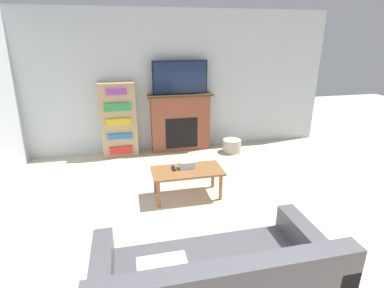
# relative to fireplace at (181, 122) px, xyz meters

# --- Properties ---
(wall_back) EXTENTS (6.45, 0.06, 2.70)m
(wall_back) POSITION_rel_fireplace_xyz_m (-0.17, 0.14, 0.77)
(wall_back) COLOR silver
(wall_back) RESTS_ON ground_plane
(fireplace) EXTENTS (1.27, 0.28, 1.15)m
(fireplace) POSITION_rel_fireplace_xyz_m (0.00, 0.00, 0.00)
(fireplace) COLOR brown
(fireplace) RESTS_ON ground_plane
(tv) EXTENTS (1.06, 0.03, 0.63)m
(tv) POSITION_rel_fireplace_xyz_m (-0.00, -0.02, 0.89)
(tv) COLOR black
(tv) RESTS_ON fireplace
(coffee_table) EXTENTS (1.01, 0.51, 0.42)m
(coffee_table) POSITION_rel_fireplace_xyz_m (-0.27, -1.91, -0.22)
(coffee_table) COLOR brown
(coffee_table) RESTS_ON ground_plane
(tissue_box) EXTENTS (0.22, 0.12, 0.10)m
(tissue_box) POSITION_rel_fireplace_xyz_m (-0.25, -1.84, -0.11)
(tissue_box) COLOR silver
(tissue_box) RESTS_ON coffee_table
(remote_control) EXTENTS (0.04, 0.15, 0.02)m
(remote_control) POSITION_rel_fireplace_xyz_m (-0.45, -1.84, -0.15)
(remote_control) COLOR black
(remote_control) RESTS_ON coffee_table
(bookshelf) EXTENTS (0.66, 0.29, 1.41)m
(bookshelf) POSITION_rel_fireplace_xyz_m (-1.20, -0.02, 0.13)
(bookshelf) COLOR tan
(bookshelf) RESTS_ON ground_plane
(storage_basket) EXTENTS (0.37, 0.37, 0.25)m
(storage_basket) POSITION_rel_fireplace_xyz_m (0.98, -0.36, -0.45)
(storage_basket) COLOR #BCB29E
(storage_basket) RESTS_ON ground_plane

